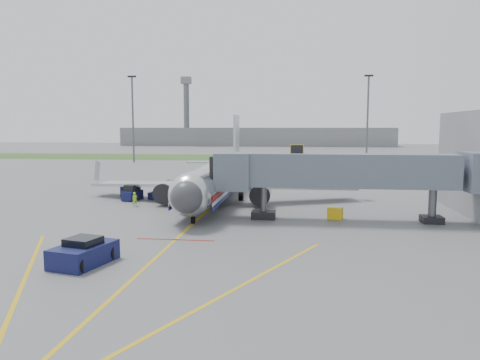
# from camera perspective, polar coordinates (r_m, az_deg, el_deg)

# --- Properties ---
(ground) EXTENTS (400.00, 400.00, 0.00)m
(ground) POSITION_cam_1_polar(r_m,az_deg,el_deg) (39.72, -6.38, -5.88)
(ground) COLOR #565659
(ground) RESTS_ON ground
(grass_strip) EXTENTS (300.00, 25.00, 0.01)m
(grass_strip) POSITION_cam_1_polar(r_m,az_deg,el_deg) (128.31, 3.05, 2.73)
(grass_strip) COLOR #2D4C1E
(grass_strip) RESTS_ON ground
(apron_markings) EXTENTS (21.52, 50.00, 0.01)m
(apron_markings) POSITION_cam_1_polar(r_m,az_deg,el_deg) (32.78, -9.43, -8.60)
(apron_markings) COLOR gold
(apron_markings) RESTS_ON ground
(airliner) EXTENTS (32.10, 35.67, 10.25)m
(airliner) POSITION_cam_1_polar(r_m,az_deg,el_deg) (54.05, -2.64, 0.30)
(airliner) COLOR silver
(airliner) RESTS_ON ground
(jet_bridge) EXTENTS (25.30, 4.00, 6.90)m
(jet_bridge) POSITION_cam_1_polar(r_m,az_deg,el_deg) (43.05, 12.06, 1.00)
(jet_bridge) COLOR slate
(jet_bridge) RESTS_ON ground
(light_mast_left) EXTENTS (2.00, 0.44, 20.40)m
(light_mast_left) POSITION_cam_1_polar(r_m,az_deg,el_deg) (114.62, -12.93, 7.51)
(light_mast_left) COLOR #595B60
(light_mast_left) RESTS_ON ground
(light_mast_right) EXTENTS (2.00, 0.44, 20.40)m
(light_mast_right) POSITION_cam_1_polar(r_m,az_deg,el_deg) (113.83, 15.29, 7.45)
(light_mast_right) COLOR #595B60
(light_mast_right) RESTS_ON ground
(distant_terminal) EXTENTS (120.00, 14.00, 8.00)m
(distant_terminal) POSITION_cam_1_polar(r_m,az_deg,el_deg) (208.63, 1.90, 5.29)
(distant_terminal) COLOR slate
(distant_terminal) RESTS_ON ground
(control_tower) EXTENTS (4.00, 4.00, 30.00)m
(control_tower) POSITION_cam_1_polar(r_m,az_deg,el_deg) (208.76, -6.55, 8.92)
(control_tower) COLOR #595B60
(control_tower) RESTS_ON ground
(pushback_tug) EXTENTS (3.37, 4.54, 1.70)m
(pushback_tug) POSITION_cam_1_polar(r_m,az_deg,el_deg) (30.91, -18.52, -8.44)
(pushback_tug) COLOR #0C1437
(pushback_tug) RESTS_ON ground
(baggage_tug) EXTENTS (1.90, 2.85, 1.83)m
(baggage_tug) POSITION_cam_1_polar(r_m,az_deg,el_deg) (55.66, -12.99, -1.59)
(baggage_tug) COLOR #0C1437
(baggage_tug) RESTS_ON ground
(baggage_cart_a) EXTENTS (2.02, 2.02, 1.64)m
(baggage_cart_a) POSITION_cam_1_polar(r_m,az_deg,el_deg) (49.55, -7.14, -2.43)
(baggage_cart_a) COLOR #0C1437
(baggage_cart_a) RESTS_ON ground
(baggage_cart_b) EXTENTS (1.50, 1.50, 1.59)m
(baggage_cart_b) POSITION_cam_1_polar(r_m,az_deg,el_deg) (58.06, -13.49, -1.27)
(baggage_cart_b) COLOR #0C1437
(baggage_cart_b) RESTS_ON ground
(baggage_cart_c) EXTENTS (1.87, 1.87, 1.61)m
(baggage_cart_c) POSITION_cam_1_polar(r_m,az_deg,el_deg) (54.60, -5.79, -1.60)
(baggage_cart_c) COLOR #0C1437
(baggage_cart_c) RESTS_ON ground
(belt_loader) EXTENTS (2.22, 4.14, 1.95)m
(belt_loader) POSITION_cam_1_polar(r_m,az_deg,el_deg) (56.71, -9.67, -1.70)
(belt_loader) COLOR #0C1437
(belt_loader) RESTS_ON ground
(ground_power_cart) EXTENTS (1.52, 1.23, 1.06)m
(ground_power_cart) POSITION_cam_1_polar(r_m,az_deg,el_deg) (44.21, 11.52, -4.01)
(ground_power_cart) COLOR yellow
(ground_power_cart) RESTS_ON ground
(ramp_worker) EXTENTS (0.66, 0.64, 1.53)m
(ramp_worker) POSITION_cam_1_polar(r_m,az_deg,el_deg) (51.39, -12.69, -2.30)
(ramp_worker) COLOR #A1DA19
(ramp_worker) RESTS_ON ground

